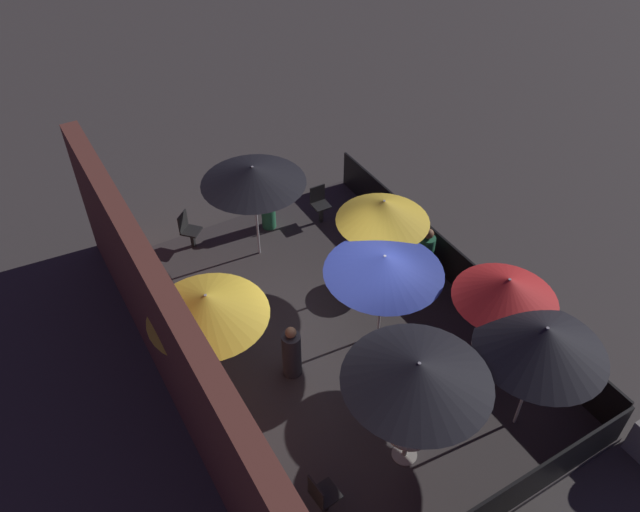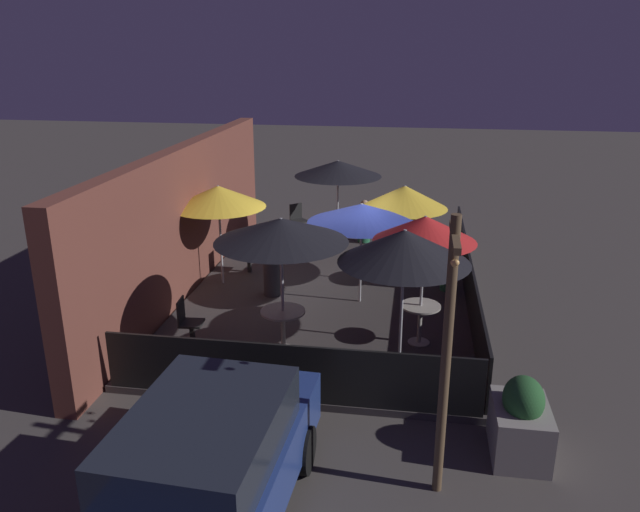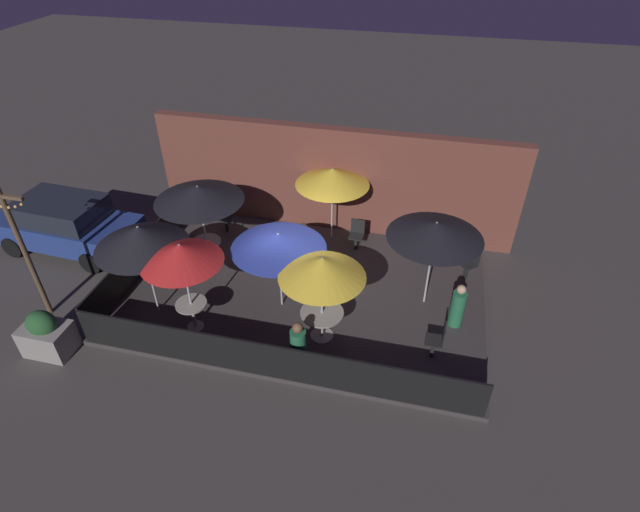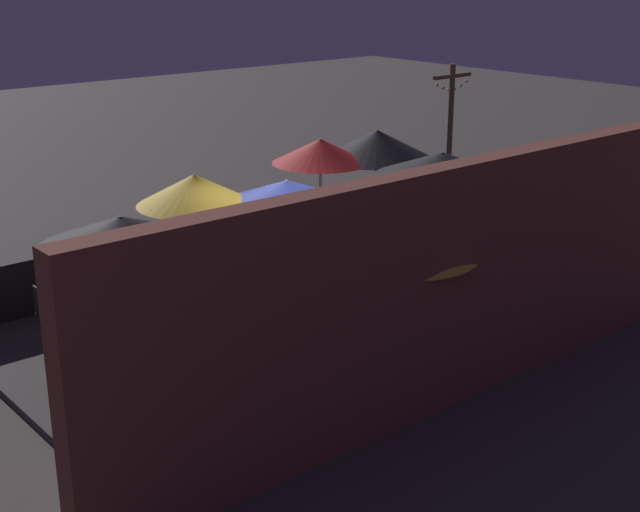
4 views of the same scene
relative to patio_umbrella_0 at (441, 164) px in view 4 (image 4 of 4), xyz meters
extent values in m
plane|color=#423D3A|center=(2.89, -0.44, -2.37)|extent=(60.00, 60.00, 0.00)
cube|color=#383333|center=(2.89, -0.44, -2.31)|extent=(9.12, 6.04, 0.12)
cube|color=brown|center=(2.89, 2.81, -0.73)|extent=(10.72, 0.36, 3.28)
cube|color=black|center=(2.89, -3.41, -1.77)|extent=(8.92, 0.05, 0.95)
cube|color=black|center=(-1.62, -0.44, -1.77)|extent=(0.05, 5.84, 0.95)
cylinder|color=#B2B2B7|center=(0.00, 0.00, -1.02)|extent=(0.05, 0.05, 2.46)
cone|color=black|center=(0.00, 0.00, 0.00)|extent=(2.30, 2.30, 0.42)
cylinder|color=#B2B2B7|center=(0.68, -2.40, -1.04)|extent=(0.05, 0.05, 2.42)
cone|color=red|center=(0.68, -2.40, -0.06)|extent=(1.82, 1.82, 0.45)
cylinder|color=#B2B2B7|center=(3.69, -1.97, -1.11)|extent=(0.05, 0.05, 2.28)
cone|color=gold|center=(3.69, -1.97, -0.22)|extent=(1.91, 1.91, 0.50)
cylinder|color=#B2B2B7|center=(2.46, -1.14, -1.18)|extent=(0.05, 0.05, 2.14)
cone|color=#283893|center=(2.46, -1.14, -0.30)|extent=(2.25, 2.25, 0.40)
cylinder|color=#B2B2B7|center=(-0.47, -2.08, -1.00)|extent=(0.05, 0.05, 2.49)
cone|color=black|center=(-0.47, -2.08, -0.03)|extent=(2.11, 2.11, 0.54)
cylinder|color=#B2B2B7|center=(3.04, 2.08, -1.11)|extent=(0.05, 0.05, 2.28)
cone|color=gold|center=(3.04, 2.08, -0.21)|extent=(2.10, 2.10, 0.48)
cylinder|color=#B2B2B7|center=(5.95, -0.20, -1.06)|extent=(0.05, 0.05, 2.38)
cone|color=black|center=(5.95, -0.20, -0.07)|extent=(2.26, 2.26, 0.41)
cylinder|color=#9E998E|center=(0.00, 0.00, -2.24)|extent=(0.44, 0.44, 0.02)
cylinder|color=#9E998E|center=(0.00, 0.00, -1.88)|extent=(0.08, 0.08, 0.74)
cylinder|color=#9E998E|center=(0.00, 0.00, -1.49)|extent=(0.79, 0.79, 0.04)
cylinder|color=#9E998E|center=(0.68, -2.40, -2.24)|extent=(0.40, 0.40, 0.02)
cylinder|color=#9E998E|center=(0.68, -2.40, -1.89)|extent=(0.08, 0.08, 0.72)
cylinder|color=#9E998E|center=(0.68, -2.40, -1.51)|extent=(0.73, 0.73, 0.04)
cylinder|color=#9E998E|center=(3.69, -1.97, -2.24)|extent=(0.55, 0.55, 0.02)
cylinder|color=#9E998E|center=(3.69, -1.97, -1.90)|extent=(0.08, 0.08, 0.70)
cylinder|color=#9E998E|center=(3.69, -1.97, -1.53)|extent=(1.00, 1.00, 0.04)
cube|color=black|center=(6.96, 1.03, -2.03)|extent=(0.11, 0.11, 0.43)
cube|color=black|center=(6.96, 1.03, -1.80)|extent=(0.57, 0.57, 0.04)
cube|color=black|center=(7.09, 1.15, -1.56)|extent=(0.29, 0.31, 0.44)
cube|color=black|center=(3.85, 1.66, -2.04)|extent=(0.08, 0.08, 0.42)
cube|color=black|center=(3.85, 1.66, -1.81)|extent=(0.42, 0.42, 0.04)
cube|color=black|center=(3.86, 1.84, -1.57)|extent=(0.40, 0.05, 0.44)
cube|color=black|center=(6.24, -2.03, -2.01)|extent=(0.08, 0.08, 0.47)
cube|color=black|center=(6.24, -2.03, -1.76)|extent=(0.41, 0.41, 0.04)
cube|color=black|center=(6.42, -2.04, -1.52)|extent=(0.04, 0.40, 0.44)
cube|color=black|center=(-0.14, 1.65, -2.02)|extent=(0.09, 0.09, 0.45)
cube|color=black|center=(-0.14, 1.65, -1.77)|extent=(0.43, 0.43, 0.04)
cube|color=black|center=(-0.15, 1.83, -1.53)|extent=(0.40, 0.06, 0.44)
cylinder|color=#236642|center=(3.42, -3.02, -1.71)|extent=(0.40, 0.40, 1.08)
sphere|color=brown|center=(3.42, -3.02, -1.06)|extent=(0.23, 0.23, 0.23)
cylinder|color=#333338|center=(2.52, 0.79, -1.74)|extent=(0.39, 0.39, 1.01)
sphere|color=#9E704C|center=(2.52, 0.79, -1.13)|extent=(0.21, 0.21, 0.21)
cylinder|color=#236642|center=(6.72, -0.84, -1.77)|extent=(0.35, 0.35, 0.96)
sphere|color=tan|center=(6.72, -0.84, -1.18)|extent=(0.22, 0.22, 0.22)
cube|color=gray|center=(-2.27, -3.77, -2.00)|extent=(1.05, 0.74, 0.74)
ellipsoid|color=#235128|center=(-2.27, -3.77, -1.51)|extent=(0.69, 0.55, 0.62)
cylinder|color=brown|center=(-3.17, -2.66, -0.57)|extent=(0.12, 0.12, 3.60)
cube|color=brown|center=(-3.17, -2.66, 0.98)|extent=(1.10, 0.08, 0.08)
sphere|color=#F4B260|center=(-3.63, -2.66, 0.83)|extent=(0.07, 0.07, 0.07)
sphere|color=#F4B260|center=(-3.44, -2.66, 0.75)|extent=(0.07, 0.07, 0.07)
sphere|color=#F4B260|center=(-3.26, -2.66, 0.70)|extent=(0.07, 0.07, 0.07)
sphere|color=#F4B260|center=(-3.08, -2.66, 0.70)|extent=(0.07, 0.07, 0.07)
sphere|color=#F4B260|center=(-2.89, -2.66, 0.75)|extent=(0.07, 0.07, 0.07)
sphere|color=#F4B260|center=(-2.71, -2.66, 0.83)|extent=(0.07, 0.07, 0.07)
cube|color=navy|center=(-4.34, -0.07, -1.70)|extent=(4.30, 1.92, 0.70)
cube|color=#1E232D|center=(-4.34, -0.07, -1.05)|extent=(2.40, 1.68, 0.60)
cylinder|color=black|center=(-2.99, 0.67, -2.05)|extent=(0.65, 0.21, 0.64)
cylinder|color=black|center=(-3.08, -0.94, -2.05)|extent=(0.65, 0.21, 0.64)
cylinder|color=black|center=(-5.69, -0.81, -2.05)|extent=(0.65, 0.21, 0.64)
camera|label=1|loc=(-4.19, 4.13, 7.32)|focal=35.00mm
camera|label=2|loc=(-9.84, -2.21, 2.98)|focal=35.00mm
camera|label=3|loc=(5.58, -10.09, 6.24)|focal=28.00mm
camera|label=4|loc=(11.13, 10.04, 3.34)|focal=50.00mm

